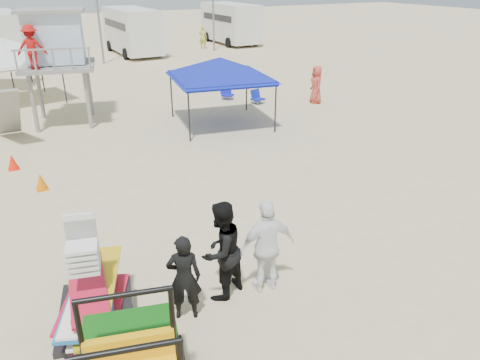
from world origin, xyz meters
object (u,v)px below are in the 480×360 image
lifeguard_tower (52,42)px  canopy_blue (220,61)px  surf_trailer (92,295)px  man_left (184,278)px

lifeguard_tower → canopy_blue: 6.53m
lifeguard_tower → canopy_blue: (5.60, -3.28, -0.68)m
surf_trailer → canopy_blue: size_ratio=0.57×
surf_trailer → lifeguard_tower: (1.65, 13.14, 2.40)m
canopy_blue → man_left: bearing=-119.5°
man_left → surf_trailer: bearing=10.8°
man_left → canopy_blue: 11.79m
man_left → canopy_blue: canopy_blue is taller
man_left → lifeguard_tower: 13.65m
surf_trailer → canopy_blue: 12.35m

